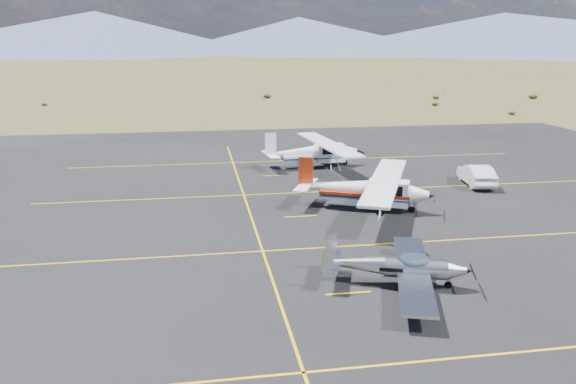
{
  "coord_description": "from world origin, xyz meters",
  "views": [
    {
      "loc": [
        -9.09,
        -24.63,
        10.29
      ],
      "look_at": [
        -3.8,
        7.43,
        1.6
      ],
      "focal_mm": 35.0,
      "sensor_mm": 36.0,
      "label": 1
    }
  ],
  "objects_px": {
    "aircraft_low_wing": "(398,267)",
    "aircraft_plain": "(314,151)",
    "sedan": "(476,175)",
    "aircraft_cessna": "(365,188)"
  },
  "relations": [
    {
      "from": "aircraft_plain",
      "to": "sedan",
      "type": "bearing_deg",
      "value": -43.18
    },
    {
      "from": "aircraft_low_wing",
      "to": "aircraft_plain",
      "type": "xyz_separation_m",
      "value": [
        1.34,
        24.11,
        0.48
      ]
    },
    {
      "from": "aircraft_cessna",
      "to": "sedan",
      "type": "relative_size",
      "value": 2.55
    },
    {
      "from": "aircraft_low_wing",
      "to": "aircraft_cessna",
      "type": "bearing_deg",
      "value": 98.35
    },
    {
      "from": "aircraft_low_wing",
      "to": "sedan",
      "type": "xyz_separation_m",
      "value": [
        12.01,
        16.16,
        -0.11
      ]
    },
    {
      "from": "aircraft_cessna",
      "to": "aircraft_plain",
      "type": "height_order",
      "value": "aircraft_cessna"
    },
    {
      "from": "aircraft_low_wing",
      "to": "aircraft_plain",
      "type": "height_order",
      "value": "aircraft_plain"
    },
    {
      "from": "aircraft_cessna",
      "to": "aircraft_low_wing",
      "type": "bearing_deg",
      "value": -75.14
    },
    {
      "from": "aircraft_low_wing",
      "to": "sedan",
      "type": "distance_m",
      "value": 20.13
    },
    {
      "from": "aircraft_cessna",
      "to": "aircraft_plain",
      "type": "xyz_separation_m",
      "value": [
        -0.61,
        12.72,
        -0.03
      ]
    }
  ]
}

